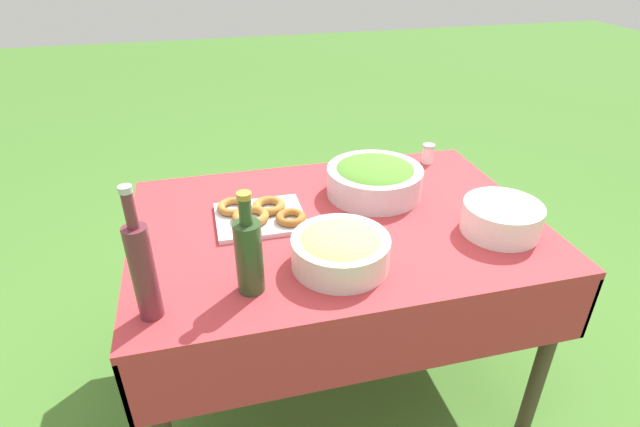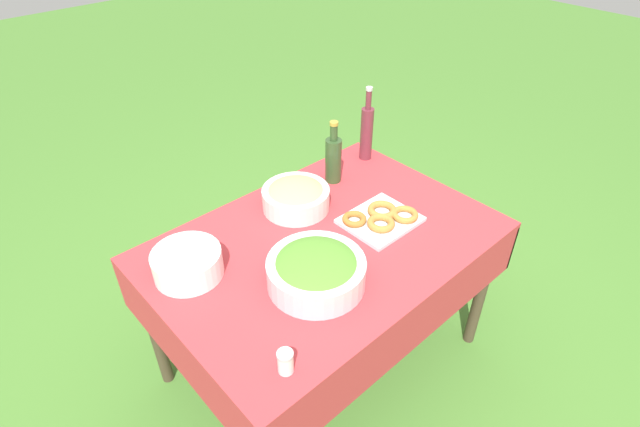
# 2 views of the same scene
# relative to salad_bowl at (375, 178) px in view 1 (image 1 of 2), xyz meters

# --- Properties ---
(ground_plane) EXTENTS (14.00, 14.00, 0.00)m
(ground_plane) POSITION_rel_salad_bowl_xyz_m (0.18, 0.15, -0.78)
(ground_plane) COLOR #477A2D
(picnic_table) EXTENTS (1.30, 0.90, 0.72)m
(picnic_table) POSITION_rel_salad_bowl_xyz_m (0.18, 0.15, -0.16)
(picnic_table) COLOR #B73338
(picnic_table) RESTS_ON ground_plane
(salad_bowl) EXTENTS (0.34, 0.34, 0.12)m
(salad_bowl) POSITION_rel_salad_bowl_xyz_m (0.00, 0.00, 0.00)
(salad_bowl) COLOR silver
(salad_bowl) RESTS_ON picnic_table
(pasta_bowl) EXTENTS (0.28, 0.28, 0.11)m
(pasta_bowl) POSITION_rel_salad_bowl_xyz_m (0.24, 0.39, -0.01)
(pasta_bowl) COLOR silver
(pasta_bowl) RESTS_ON picnic_table
(donut_platter) EXTENTS (0.31, 0.25, 0.04)m
(donut_platter) POSITION_rel_salad_bowl_xyz_m (0.42, 0.08, -0.04)
(donut_platter) COLOR silver
(donut_platter) RESTS_ON picnic_table
(plate_stack) EXTENTS (0.24, 0.24, 0.10)m
(plate_stack) POSITION_rel_salad_bowl_xyz_m (-0.30, 0.34, -0.01)
(plate_stack) COLOR white
(plate_stack) RESTS_ON picnic_table
(olive_oil_bottle) EXTENTS (0.07, 0.07, 0.29)m
(olive_oil_bottle) POSITION_rel_salad_bowl_xyz_m (0.49, 0.43, 0.05)
(olive_oil_bottle) COLOR #2D4723
(olive_oil_bottle) RESTS_ON picnic_table
(wine_bottle) EXTENTS (0.06, 0.06, 0.36)m
(wine_bottle) POSITION_rel_salad_bowl_xyz_m (0.74, 0.47, 0.08)
(wine_bottle) COLOR maroon
(wine_bottle) RESTS_ON picnic_table
(salt_shaker) EXTENTS (0.05, 0.05, 0.08)m
(salt_shaker) POSITION_rel_salad_bowl_xyz_m (-0.30, -0.20, -0.02)
(salt_shaker) COLOR white
(salt_shaker) RESTS_ON picnic_table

